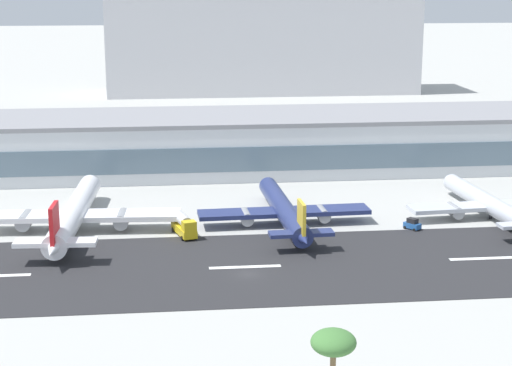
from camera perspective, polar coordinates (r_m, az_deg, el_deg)
ground_plane at (r=139.61m, az=-0.51°, el=-6.13°), size 1400.00×1400.00×0.00m
runway_strip at (r=142.90m, az=-0.65°, el=-5.63°), size 800.00×35.95×0.08m
runway_centreline_dash_4 at (r=142.87m, az=-0.73°, el=-5.62°), size 12.00×1.20×0.01m
runway_centreline_dash_5 at (r=152.09m, az=14.94°, el=-4.88°), size 12.00×1.20×0.01m
terminal_building at (r=212.54m, az=0.50°, el=2.78°), size 185.87×30.17×13.91m
distant_hotel_block at (r=351.87m, az=0.44°, el=9.89°), size 125.11×30.45×47.20m
airliner_red_tail_gate_0 at (r=164.45m, az=-12.13°, el=-2.13°), size 40.68×49.79×10.39m
airliner_gold_tail_gate_1 at (r=165.05m, az=1.95°, el=-1.92°), size 33.68×43.35×9.04m
airliner_black_tail_gate_2 at (r=176.20m, az=15.41°, el=-1.45°), size 33.31×41.20×8.60m
service_fuel_truck_0 at (r=159.76m, az=-4.83°, el=-2.82°), size 4.80×8.89×3.95m
service_baggage_tug_1 at (r=165.93m, az=10.39°, el=-2.72°), size 3.19×3.53×2.20m
palm_tree_1 at (r=86.93m, az=5.19°, el=-10.80°), size 4.61×4.61×13.19m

